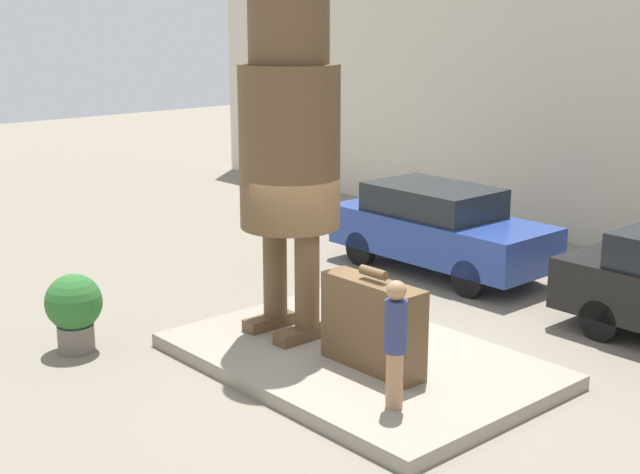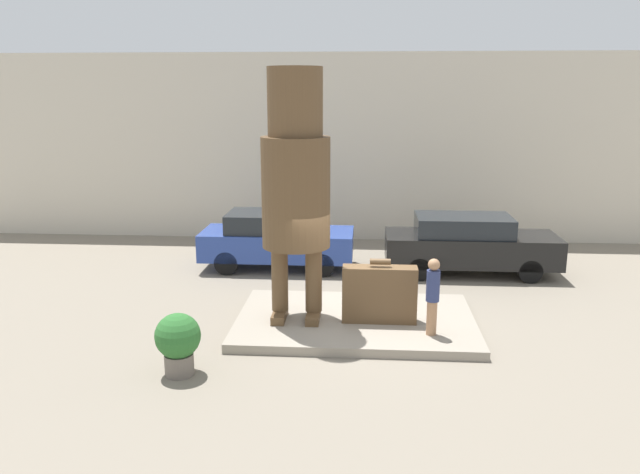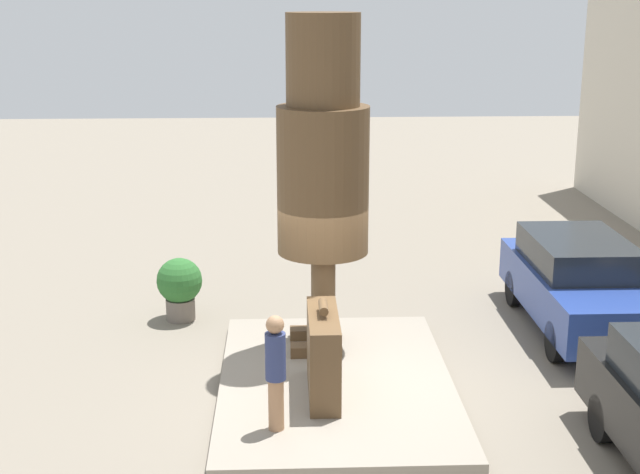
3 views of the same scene
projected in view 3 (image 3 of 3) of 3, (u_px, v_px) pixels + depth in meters
ground_plane at (336, 391)px, 13.20m from camera, size 60.00×60.00×0.00m
pedestal at (336, 385)px, 13.17m from camera, size 5.10×3.42×0.19m
statue_figure at (323, 159)px, 13.54m from camera, size 1.42×1.42×5.23m
giant_suitcase at (323, 354)px, 12.50m from camera, size 1.56×0.42×1.37m
tourist at (276, 368)px, 11.41m from camera, size 0.27×0.27×1.57m
parked_car_blue at (579, 283)px, 15.41m from camera, size 4.28×1.75×1.62m
planter_pot at (180, 285)px, 15.92m from camera, size 0.81×0.81×1.14m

